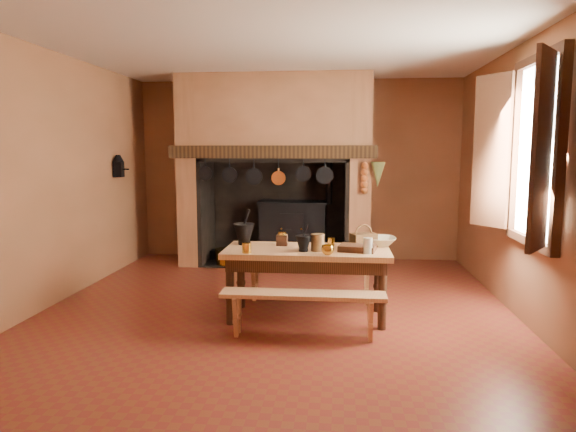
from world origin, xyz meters
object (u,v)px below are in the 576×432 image
object	(u,v)px
iron_range	(294,230)
mixing_bowl	(378,241)
work_table	(307,260)
bench_front	(303,304)
wicker_basket	(363,239)
coffee_grinder	(282,239)

from	to	relation	value
iron_range	mixing_bowl	world-z (taller)	iron_range
iron_range	work_table	distance (m)	2.74
bench_front	wicker_basket	distance (m)	1.05
iron_range	mixing_bowl	distance (m)	2.71
wicker_basket	work_table	bearing A→B (deg)	174.70
work_table	coffee_grinder	world-z (taller)	coffee_grinder
bench_front	work_table	bearing A→B (deg)	90.00
coffee_grinder	bench_front	bearing A→B (deg)	-70.22
work_table	wicker_basket	distance (m)	0.63
work_table	mixing_bowl	world-z (taller)	mixing_bowl
iron_range	coffee_grinder	xyz separation A→B (m)	(0.11, -2.55, 0.30)
mixing_bowl	work_table	bearing A→B (deg)	-160.76
work_table	wicker_basket	world-z (taller)	wicker_basket
coffee_grinder	mixing_bowl	xyz separation A→B (m)	(1.00, 0.10, -0.02)
coffee_grinder	mixing_bowl	distance (m)	1.01
iron_range	coffee_grinder	distance (m)	2.57
coffee_grinder	wicker_basket	xyz separation A→B (m)	(0.84, 0.01, 0.01)
iron_range	bench_front	xyz separation A→B (m)	(0.38, -3.28, -0.17)
iron_range	wicker_basket	world-z (taller)	iron_range
coffee_grinder	wicker_basket	distance (m)	0.84
bench_front	coffee_grinder	size ratio (longest dim) A/B	8.59
coffee_grinder	work_table	bearing A→B (deg)	-31.04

